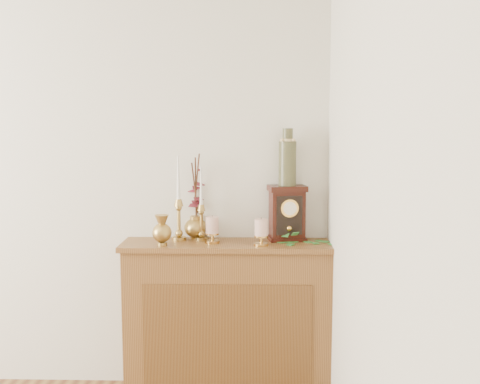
{
  "coord_description": "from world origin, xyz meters",
  "views": [
    {
      "loc": [
        1.55,
        -1.12,
        1.62
      ],
      "look_at": [
        1.47,
        2.05,
        1.23
      ],
      "focal_mm": 42.0,
      "sensor_mm": 36.0,
      "label": 1
    }
  ],
  "objects_px": {
    "candlestick_center": "(201,216)",
    "ceramic_vase": "(287,160)",
    "candlestick_left": "(179,213)",
    "bud_vase": "(162,231)",
    "ginger_jar": "(196,200)",
    "mantel_clock": "(287,213)"
  },
  "relations": [
    {
      "from": "candlestick_center",
      "to": "bud_vase",
      "type": "height_order",
      "value": "candlestick_center"
    },
    {
      "from": "ginger_jar",
      "to": "mantel_clock",
      "type": "bearing_deg",
      "value": -7.25
    },
    {
      "from": "candlestick_center",
      "to": "ginger_jar",
      "type": "bearing_deg",
      "value": 113.28
    },
    {
      "from": "candlestick_center",
      "to": "bud_vase",
      "type": "relative_size",
      "value": 2.47
    },
    {
      "from": "ginger_jar",
      "to": "ceramic_vase",
      "type": "xyz_separation_m",
      "value": [
        0.55,
        -0.07,
        0.25
      ]
    },
    {
      "from": "bud_vase",
      "to": "ceramic_vase",
      "type": "height_order",
      "value": "ceramic_vase"
    },
    {
      "from": "candlestick_left",
      "to": "ginger_jar",
      "type": "xyz_separation_m",
      "value": [
        0.1,
        0.09,
        0.07
      ]
    },
    {
      "from": "candlestick_left",
      "to": "bud_vase",
      "type": "xyz_separation_m",
      "value": [
        -0.08,
        -0.15,
        -0.08
      ]
    },
    {
      "from": "bud_vase",
      "to": "mantel_clock",
      "type": "distance_m",
      "value": 0.74
    },
    {
      "from": "bud_vase",
      "to": "ceramic_vase",
      "type": "distance_m",
      "value": 0.84
    },
    {
      "from": "candlestick_left",
      "to": "ginger_jar",
      "type": "distance_m",
      "value": 0.15
    },
    {
      "from": "mantel_clock",
      "to": "ceramic_vase",
      "type": "relative_size",
      "value": 0.97
    },
    {
      "from": "bud_vase",
      "to": "ginger_jar",
      "type": "height_order",
      "value": "ginger_jar"
    },
    {
      "from": "candlestick_left",
      "to": "bud_vase",
      "type": "relative_size",
      "value": 2.86
    },
    {
      "from": "candlestick_left",
      "to": "ginger_jar",
      "type": "relative_size",
      "value": 0.98
    },
    {
      "from": "candlestick_center",
      "to": "ceramic_vase",
      "type": "xyz_separation_m",
      "value": [
        0.51,
        0.02,
        0.34
      ]
    },
    {
      "from": "candlestick_center",
      "to": "ceramic_vase",
      "type": "height_order",
      "value": "ceramic_vase"
    },
    {
      "from": "mantel_clock",
      "to": "ginger_jar",
      "type": "bearing_deg",
      "value": 163.42
    },
    {
      "from": "bud_vase",
      "to": "candlestick_center",
      "type": "bearing_deg",
      "value": 37.19
    },
    {
      "from": "bud_vase",
      "to": "ceramic_vase",
      "type": "bearing_deg",
      "value": 14.06
    },
    {
      "from": "ginger_jar",
      "to": "mantel_clock",
      "type": "xyz_separation_m",
      "value": [
        0.55,
        -0.07,
        -0.07
      ]
    },
    {
      "from": "candlestick_left",
      "to": "ceramic_vase",
      "type": "relative_size",
      "value": 1.51
    }
  ]
}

